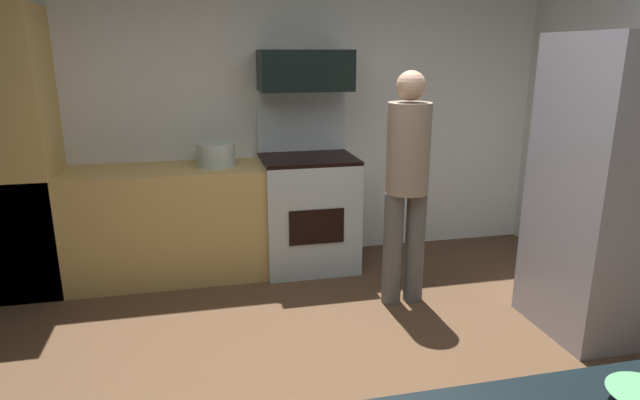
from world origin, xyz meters
name	(u,v)px	position (x,y,z in m)	size (l,w,h in m)	color
wall_back	(264,109)	(0.00, 2.34, 1.30)	(5.20, 0.12, 2.60)	silver
lower_cabinet_run	(160,224)	(-0.90, 1.98, 0.45)	(2.40, 0.60, 0.90)	tan
cabinet_column	(11,155)	(-1.90, 1.98, 1.05)	(0.60, 0.60, 2.10)	tan
oven_range	(308,208)	(0.31, 1.97, 0.51)	(0.76, 0.65, 1.47)	#B2BFC3
microwave	(305,70)	(0.31, 2.06, 1.63)	(0.74, 0.38, 0.32)	black
refrigerator	(622,189)	(2.03, 0.50, 0.95)	(0.90, 0.76, 1.89)	#B1B3C8
person_cook	(407,178)	(0.84, 1.13, 0.93)	(0.31, 0.30, 1.66)	#5D5D5D
stock_pot	(216,155)	(-0.43, 1.98, 0.99)	(0.30, 0.30, 0.19)	#B3C0BB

